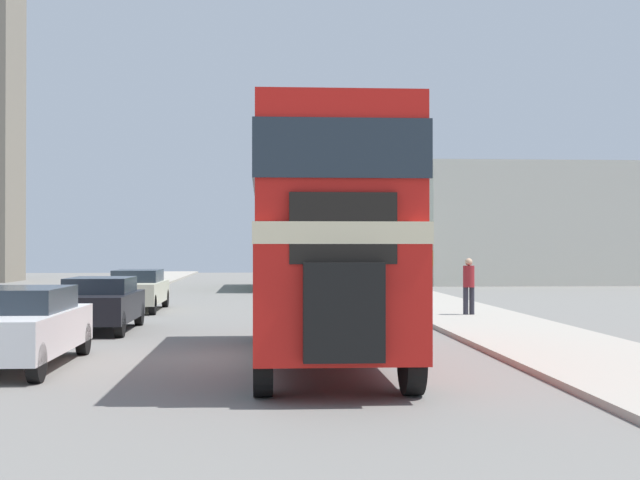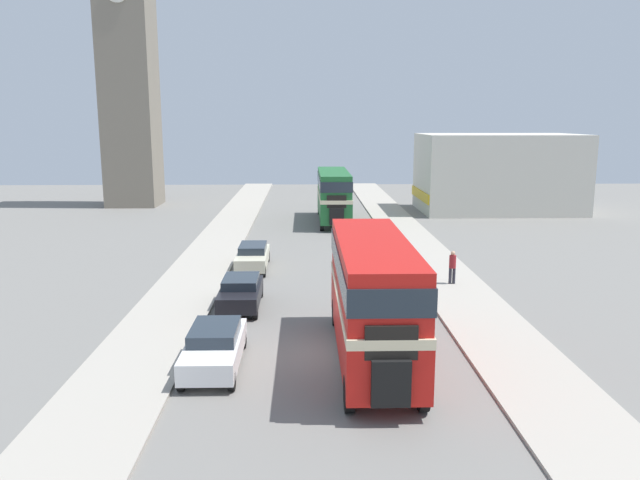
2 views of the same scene
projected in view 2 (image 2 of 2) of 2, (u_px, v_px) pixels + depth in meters
ground_plane at (327, 354)px, 22.71m from camera, size 120.00×120.00×0.00m
sidewalk_right at (511, 351)px, 22.87m from camera, size 3.50×120.00×0.12m
sidewalk_left at (141, 354)px, 22.54m from camera, size 3.50×120.00×0.12m
double_decker_bus at (373, 290)px, 21.68m from camera, size 2.47×9.87×4.34m
bus_distant at (334, 192)px, 51.46m from camera, size 2.45×10.48×4.21m
car_parked_near at (215, 346)px, 21.42m from camera, size 1.80×4.64×1.43m
car_parked_mid at (241, 292)px, 28.25m from camera, size 1.77×4.26×1.38m
car_parked_far at (253, 256)px, 35.53m from camera, size 1.68×4.67×1.40m
pedestrian_walking at (452, 265)px, 31.82m from camera, size 0.35×0.35×1.71m
church_tower at (126, 33)px, 58.89m from camera, size 5.05×5.05×32.30m
shop_building_block at (498, 173)px, 57.35m from camera, size 14.33×8.67×7.08m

